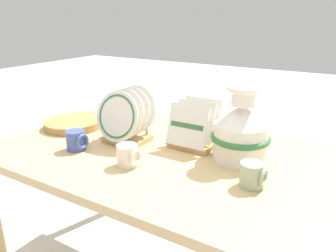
{
  "coord_description": "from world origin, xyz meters",
  "views": [
    {
      "loc": [
        0.64,
        -1.06,
        1.26
      ],
      "look_at": [
        0.0,
        0.0,
        0.84
      ],
      "focal_mm": 35.0,
      "sensor_mm": 36.0,
      "label": 1
    }
  ],
  "objects_px": {
    "dish_rack_round_plates": "(125,120)",
    "mug_cobalt_glaze": "(76,140)",
    "mug_cream_glaze": "(128,156)",
    "mug_sage_glaze": "(253,175)",
    "ceramic_vase": "(241,131)",
    "dish_rack_square_plates": "(194,132)",
    "wicker_charger_stack": "(73,124)"
  },
  "relations": [
    {
      "from": "dish_rack_round_plates",
      "to": "mug_cobalt_glaze",
      "type": "distance_m",
      "value": 0.22
    },
    {
      "from": "mug_cream_glaze",
      "to": "wicker_charger_stack",
      "type": "bearing_deg",
      "value": 157.35
    },
    {
      "from": "wicker_charger_stack",
      "to": "mug_cream_glaze",
      "type": "xyz_separation_m",
      "value": [
        0.51,
        -0.21,
        0.02
      ]
    },
    {
      "from": "mug_cobalt_glaze",
      "to": "mug_sage_glaze",
      "type": "bearing_deg",
      "value": 5.86
    },
    {
      "from": "mug_sage_glaze",
      "to": "mug_cream_glaze",
      "type": "xyz_separation_m",
      "value": [
        -0.44,
        -0.09,
        0.0
      ]
    },
    {
      "from": "ceramic_vase",
      "to": "dish_rack_square_plates",
      "type": "relative_size",
      "value": 1.49
    },
    {
      "from": "wicker_charger_stack",
      "to": "mug_cream_glaze",
      "type": "distance_m",
      "value": 0.55
    },
    {
      "from": "mug_cream_glaze",
      "to": "dish_rack_round_plates",
      "type": "bearing_deg",
      "value": 129.77
    },
    {
      "from": "mug_sage_glaze",
      "to": "mug_cobalt_glaze",
      "type": "xyz_separation_m",
      "value": [
        -0.72,
        -0.07,
        0.0
      ]
    },
    {
      "from": "wicker_charger_stack",
      "to": "mug_cobalt_glaze",
      "type": "relative_size",
      "value": 3.32
    },
    {
      "from": "ceramic_vase",
      "to": "mug_sage_glaze",
      "type": "relative_size",
      "value": 3.41
    },
    {
      "from": "wicker_charger_stack",
      "to": "mug_cobalt_glaze",
      "type": "bearing_deg",
      "value": -41.01
    },
    {
      "from": "dish_rack_round_plates",
      "to": "mug_cobalt_glaze",
      "type": "xyz_separation_m",
      "value": [
        -0.12,
        -0.18,
        -0.06
      ]
    },
    {
      "from": "dish_rack_round_plates",
      "to": "mug_cream_glaze",
      "type": "xyz_separation_m",
      "value": [
        0.16,
        -0.19,
        -0.06
      ]
    },
    {
      "from": "mug_cream_glaze",
      "to": "dish_rack_square_plates",
      "type": "bearing_deg",
      "value": 68.09
    },
    {
      "from": "dish_rack_round_plates",
      "to": "dish_rack_square_plates",
      "type": "xyz_separation_m",
      "value": [
        0.28,
        0.11,
        -0.04
      ]
    },
    {
      "from": "ceramic_vase",
      "to": "mug_sage_glaze",
      "type": "height_order",
      "value": "ceramic_vase"
    },
    {
      "from": "wicker_charger_stack",
      "to": "mug_sage_glaze",
      "type": "distance_m",
      "value": 0.96
    },
    {
      "from": "mug_cream_glaze",
      "to": "mug_sage_glaze",
      "type": "bearing_deg",
      "value": 10.9
    },
    {
      "from": "dish_rack_square_plates",
      "to": "mug_cobalt_glaze",
      "type": "distance_m",
      "value": 0.49
    },
    {
      "from": "wicker_charger_stack",
      "to": "mug_cobalt_glaze",
      "type": "distance_m",
      "value": 0.31
    },
    {
      "from": "mug_sage_glaze",
      "to": "mug_cobalt_glaze",
      "type": "relative_size",
      "value": 1.0
    },
    {
      "from": "mug_cream_glaze",
      "to": "mug_cobalt_glaze",
      "type": "relative_size",
      "value": 1.0
    },
    {
      "from": "dish_rack_round_plates",
      "to": "dish_rack_square_plates",
      "type": "height_order",
      "value": "dish_rack_round_plates"
    },
    {
      "from": "mug_sage_glaze",
      "to": "mug_cobalt_glaze",
      "type": "height_order",
      "value": "same"
    },
    {
      "from": "ceramic_vase",
      "to": "dish_rack_square_plates",
      "type": "height_order",
      "value": "ceramic_vase"
    },
    {
      "from": "mug_cobalt_glaze",
      "to": "dish_rack_round_plates",
      "type": "bearing_deg",
      "value": 56.65
    },
    {
      "from": "dish_rack_square_plates",
      "to": "dish_rack_round_plates",
      "type": "bearing_deg",
      "value": -158.58
    },
    {
      "from": "mug_sage_glaze",
      "to": "dish_rack_round_plates",
      "type": "bearing_deg",
      "value": 170.05
    },
    {
      "from": "dish_rack_round_plates",
      "to": "mug_cobalt_glaze",
      "type": "bearing_deg",
      "value": -123.35
    },
    {
      "from": "dish_rack_square_plates",
      "to": "wicker_charger_stack",
      "type": "relative_size",
      "value": 0.69
    },
    {
      "from": "ceramic_vase",
      "to": "wicker_charger_stack",
      "type": "distance_m",
      "value": 0.85
    }
  ]
}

